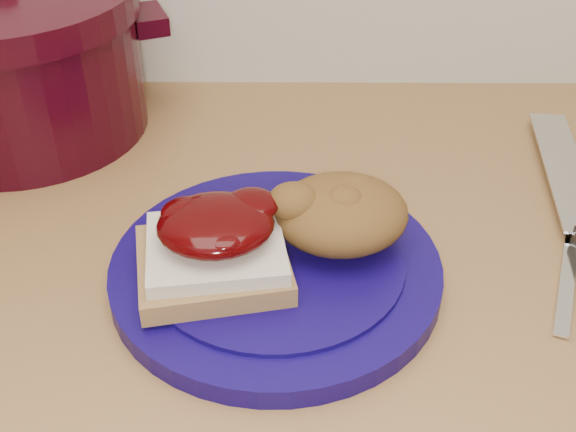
{
  "coord_description": "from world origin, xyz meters",
  "views": [
    {
      "loc": [
        0.02,
        0.98,
        1.3
      ],
      "look_at": [
        0.01,
        1.45,
        0.95
      ],
      "focal_mm": 45.0,
      "sensor_mm": 36.0,
      "label": 1
    }
  ],
  "objects_px": {
    "plate": "(276,270)",
    "butter_knife": "(568,273)",
    "dutch_oven": "(15,60)",
    "pepper_grinder": "(31,60)"
  },
  "relations": [
    {
      "from": "plate",
      "to": "butter_knife",
      "type": "distance_m",
      "value": 0.25
    },
    {
      "from": "butter_knife",
      "to": "dutch_oven",
      "type": "xyz_separation_m",
      "value": [
        -0.53,
        0.25,
        0.08
      ]
    },
    {
      "from": "butter_knife",
      "to": "pepper_grinder",
      "type": "bearing_deg",
      "value": 82.31
    },
    {
      "from": "plate",
      "to": "butter_knife",
      "type": "bearing_deg",
      "value": 1.07
    },
    {
      "from": "plate",
      "to": "dutch_oven",
      "type": "relative_size",
      "value": 0.77
    },
    {
      "from": "plate",
      "to": "butter_knife",
      "type": "xyz_separation_m",
      "value": [
        0.25,
        0.0,
        -0.01
      ]
    },
    {
      "from": "dutch_oven",
      "to": "pepper_grinder",
      "type": "height_order",
      "value": "dutch_oven"
    },
    {
      "from": "plate",
      "to": "dutch_oven",
      "type": "xyz_separation_m",
      "value": [
        -0.28,
        0.25,
        0.07
      ]
    },
    {
      "from": "plate",
      "to": "butter_knife",
      "type": "relative_size",
      "value": 1.76
    },
    {
      "from": "plate",
      "to": "pepper_grinder",
      "type": "bearing_deg",
      "value": 133.88
    }
  ]
}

